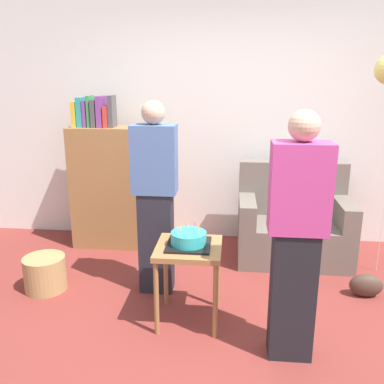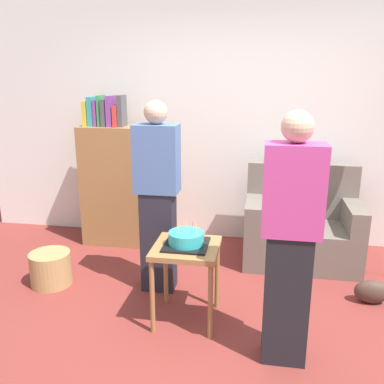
{
  "view_description": "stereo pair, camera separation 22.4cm",
  "coord_description": "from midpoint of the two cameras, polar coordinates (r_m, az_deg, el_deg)",
  "views": [
    {
      "loc": [
        0.03,
        -2.58,
        1.82
      ],
      "look_at": [
        -0.27,
        0.5,
        0.95
      ],
      "focal_mm": 39.02,
      "sensor_mm": 36.0,
      "label": 1
    },
    {
      "loc": [
        0.25,
        -2.55,
        1.82
      ],
      "look_at": [
        -0.27,
        0.5,
        0.95
      ],
      "focal_mm": 39.02,
      "sensor_mm": 36.0,
      "label": 2
    }
  ],
  "objects": [
    {
      "name": "couch",
      "position": [
        4.35,
        12.17,
        -4.52
      ],
      "size": [
        1.1,
        0.7,
        0.96
      ],
      "color": "#6B6056",
      "rests_on": "ground_plane"
    },
    {
      "name": "wall_back",
      "position": [
        4.64,
        3.85,
        9.87
      ],
      "size": [
        6.0,
        0.1,
        2.7
      ],
      "primitive_type": "cube",
      "color": "silver",
      "rests_on": "ground_plane"
    },
    {
      "name": "bookshelf",
      "position": [
        4.59,
        -12.58,
        1.12
      ],
      "size": [
        0.8,
        0.36,
        1.62
      ],
      "color": "olive",
      "rests_on": "ground_plane"
    },
    {
      "name": "handbag",
      "position": [
        3.86,
        21.15,
        -11.85
      ],
      "size": [
        0.28,
        0.14,
        0.2
      ],
      "primitive_type": "ellipsoid",
      "color": "#473328",
      "rests_on": "ground_plane"
    },
    {
      "name": "side_table",
      "position": [
        3.12,
        -2.53,
        -8.96
      ],
      "size": [
        0.48,
        0.48,
        0.61
      ],
      "color": "olive",
      "rests_on": "ground_plane"
    },
    {
      "name": "wicker_basket",
      "position": [
        3.96,
        -21.01,
        -10.35
      ],
      "size": [
        0.36,
        0.36,
        0.3
      ],
      "primitive_type": "cylinder",
      "color": "#A88451",
      "rests_on": "ground_plane"
    },
    {
      "name": "ground_plane",
      "position": [
        3.15,
        2.07,
        -19.62
      ],
      "size": [
        8.0,
        8.0,
        0.0
      ],
      "primitive_type": "plane",
      "color": "maroon"
    },
    {
      "name": "birthday_cake",
      "position": [
        3.07,
        -2.57,
        -6.52
      ],
      "size": [
        0.32,
        0.32,
        0.17
      ],
      "color": "black",
      "rests_on": "side_table"
    },
    {
      "name": "person_blowing_candles",
      "position": [
        3.48,
        -6.88,
        -0.85
      ],
      "size": [
        0.36,
        0.22,
        1.63
      ],
      "rotation": [
        0.0,
        0.0,
        -0.36
      ],
      "color": "#23232D",
      "rests_on": "ground_plane"
    },
    {
      "name": "person_holding_cake",
      "position": [
        2.68,
        11.72,
        -6.26
      ],
      "size": [
        0.36,
        0.22,
        1.63
      ],
      "rotation": [
        0.0,
        0.0,
        2.91
      ],
      "color": "black",
      "rests_on": "ground_plane"
    }
  ]
}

